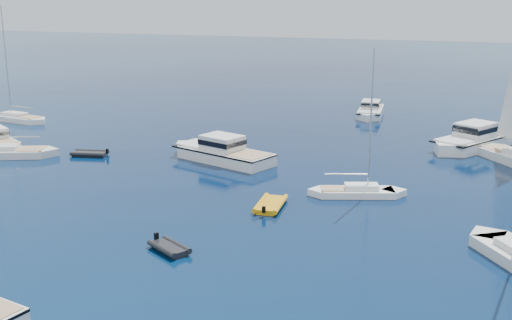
{
  "coord_description": "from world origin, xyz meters",
  "views": [
    {
      "loc": [
        12.55,
        -20.88,
        15.09
      ],
      "look_at": [
        -4.83,
        25.77,
        2.2
      ],
      "focal_mm": 45.23,
      "sensor_mm": 36.0,
      "label": 1
    }
  ],
  "objects": [
    {
      "name": "tender_yellow",
      "position": [
        -2.01,
        21.21,
        0.0
      ],
      "size": [
        2.65,
        4.33,
        0.95
      ],
      "primitive_type": null,
      "rotation": [
        0.0,
        0.0,
        0.11
      ],
      "color": "orange",
      "rests_on": "ground"
    },
    {
      "name": "tender_grey_near",
      "position": [
        -5.02,
        11.29,
        0.0
      ],
      "size": [
        3.42,
        2.95,
        0.95
      ],
      "primitive_type": null,
      "rotation": [
        0.0,
        0.0,
        4.19
      ],
      "color": "black",
      "rests_on": "ground"
    },
    {
      "name": "motor_cruiser_horizon",
      "position": [
        -1.99,
        59.79,
        0.0
      ],
      "size": [
        3.86,
        9.79,
        2.51
      ],
      "primitive_type": null,
      "rotation": [
        0.0,
        0.0,
        3.24
      ],
      "color": "white",
      "rests_on": "ground"
    },
    {
      "name": "motor_cruiser_distant",
      "position": [
        11.0,
        45.96,
        0.0
      ],
      "size": [
        9.44,
        12.71,
        3.27
      ],
      "primitive_type": null,
      "rotation": [
        0.0,
        0.0,
        2.63
      ],
      "color": "white",
      "rests_on": "ground"
    },
    {
      "name": "motor_cruiser_centre",
      "position": [
        -10.84,
        32.41,
        0.0
      ],
      "size": [
        12.34,
        7.21,
        3.1
      ],
      "primitive_type": null,
      "rotation": [
        0.0,
        0.0,
        1.24
      ],
      "color": "silver",
      "rests_on": "ground"
    },
    {
      "name": "tender_grey_far",
      "position": [
        -23.35,
        29.72,
        0.0
      ],
      "size": [
        3.89,
        2.67,
        0.95
      ],
      "primitive_type": null,
      "rotation": [
        0.0,
        0.0,
        1.79
      ],
      "color": "black",
      "rests_on": "ground"
    },
    {
      "name": "sailboat_mid_l",
      "position": [
        -30.76,
        26.6,
        0.0
      ],
      "size": [
        11.0,
        6.88,
        15.84
      ],
      "primitive_type": null,
      "rotation": [
        0.0,
        0.0,
        1.98
      ],
      "color": "silver",
      "rests_on": "ground"
    },
    {
      "name": "sailboat_far_l",
      "position": [
        -41.74,
        41.34,
        0.0
      ],
      "size": [
        9.97,
        3.91,
        14.26
      ],
      "primitive_type": null,
      "rotation": [
        0.0,
        0.0,
        1.42
      ],
      "color": "white",
      "rests_on": "ground"
    },
    {
      "name": "sailboat_centre",
      "position": [
        3.33,
        26.18,
        0.0
      ],
      "size": [
        8.2,
        4.62,
        11.71
      ],
      "primitive_type": null,
      "rotation": [
        0.0,
        0.0,
        5.05
      ],
      "color": "white",
      "rests_on": "ground"
    }
  ]
}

